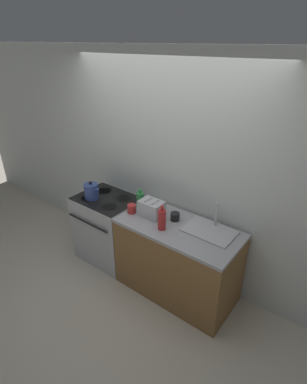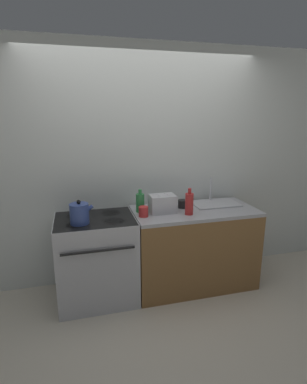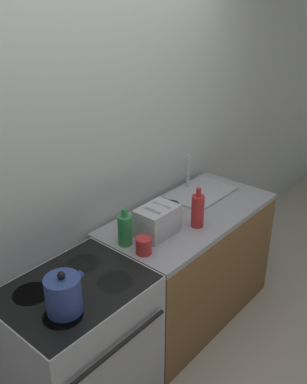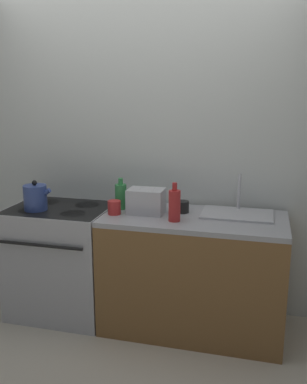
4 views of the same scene
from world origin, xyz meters
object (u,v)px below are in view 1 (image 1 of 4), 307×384
(bottle_red, at_px, (162,219))
(stove, at_px, (109,227))
(toaster, at_px, (152,209))
(kettle, at_px, (91,191))
(cup_black, at_px, (175,217))
(cup_red, at_px, (132,209))
(bottle_green, at_px, (140,200))

(bottle_red, bearing_deg, stove, 172.88)
(stove, xyz_separation_m, toaster, (0.70, 0.02, 0.52))
(stove, xyz_separation_m, kettle, (-0.14, -0.10, 0.53))
(cup_black, distance_m, cup_red, 0.51)
(stove, relative_size, kettle, 3.82)
(kettle, xyz_separation_m, cup_red, (0.62, 0.04, -0.05))
(kettle, bearing_deg, stove, 36.61)
(kettle, bearing_deg, bottle_green, 17.36)
(toaster, bearing_deg, bottle_green, 163.10)
(bottle_red, relative_size, bottle_green, 1.14)
(cup_red, bearing_deg, bottle_green, 89.82)
(bottle_green, height_order, cup_black, bottle_green)
(toaster, height_order, bottle_green, bottle_green)
(kettle, relative_size, bottle_red, 0.85)
(kettle, distance_m, bottle_green, 0.65)
(kettle, xyz_separation_m, toaster, (0.84, 0.13, -0.01))
(kettle, xyz_separation_m, bottle_green, (0.62, 0.19, 0.00))
(bottle_red, distance_m, cup_red, 0.47)
(bottle_red, height_order, cup_black, bottle_red)
(toaster, bearing_deg, cup_black, 18.65)
(kettle, distance_m, bottle_red, 1.08)
(bottle_green, bearing_deg, kettle, -162.64)
(stove, height_order, toaster, toaster)
(stove, height_order, cup_black, cup_black)
(toaster, xyz_separation_m, cup_black, (0.26, 0.09, -0.05))
(stove, bearing_deg, kettle, -143.39)
(bottle_green, bearing_deg, bottle_red, -23.98)
(stove, distance_m, bottle_green, 0.72)
(toaster, height_order, cup_red, toaster)
(bottle_red, relative_size, cup_red, 2.69)
(cup_black, relative_size, cup_red, 0.99)
(toaster, relative_size, bottle_red, 0.96)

